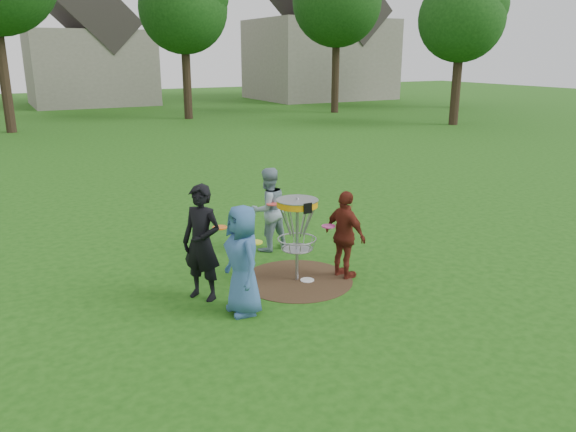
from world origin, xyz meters
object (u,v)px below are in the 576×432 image
player_grey (268,209)px  player_maroon (345,235)px  player_blue (243,260)px  player_black (202,243)px  disc_golf_basket (297,220)px

player_grey → player_maroon: size_ratio=1.07×
player_grey → player_maroon: player_grey is taller
player_maroon → player_blue: bearing=90.5°
player_blue → player_black: player_black is taller
player_blue → disc_golf_basket: size_ratio=1.13×
player_maroon → player_grey: bearing=4.3°
player_black → player_maroon: size_ratio=1.20×
player_black → disc_golf_basket: 1.56m
player_grey → disc_golf_basket: player_grey is taller
player_black → disc_golf_basket: bearing=51.9°
disc_golf_basket → player_black: bearing=177.1°
player_blue → player_maroon: bearing=102.4°
player_grey → player_blue: bearing=47.9°
player_blue → player_maroon: player_blue is taller
player_maroon → disc_golf_basket: bearing=60.8°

